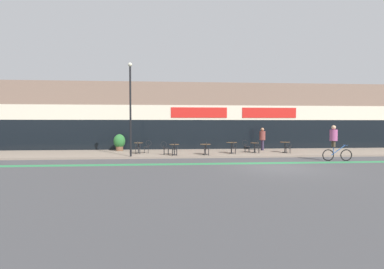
% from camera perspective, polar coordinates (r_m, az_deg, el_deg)
% --- Properties ---
extents(ground_plane, '(120.00, 120.00, 0.00)m').
position_cam_1_polar(ground_plane, '(15.65, 16.39, -6.14)').
color(ground_plane, '#424244').
extents(sidewalk_slab, '(40.00, 5.50, 0.12)m').
position_cam_1_polar(sidewalk_slab, '(22.50, 9.64, -3.44)').
color(sidewalk_slab, gray).
rests_on(sidewalk_slab, ground).
extents(storefront_facade, '(40.00, 4.06, 5.61)m').
position_cam_1_polar(storefront_facade, '(26.99, 7.14, 3.29)').
color(storefront_facade, '#7F6656').
rests_on(storefront_facade, ground).
extents(bike_lane_stripe, '(36.00, 0.70, 0.01)m').
position_cam_1_polar(bike_lane_stripe, '(17.35, 14.18, -5.30)').
color(bike_lane_stripe, '#2D844C').
rests_on(bike_lane_stripe, ground).
extents(bistro_table_0, '(0.64, 0.64, 0.74)m').
position_cam_1_polar(bistro_table_0, '(21.57, -10.17, -2.12)').
color(bistro_table_0, black).
rests_on(bistro_table_0, sidewalk_slab).
extents(bistro_table_1, '(0.65, 0.65, 0.71)m').
position_cam_1_polar(bistro_table_1, '(20.13, -3.38, -2.46)').
color(bistro_table_1, black).
rests_on(bistro_table_1, sidewalk_slab).
extents(bistro_table_2, '(0.74, 0.74, 0.70)m').
position_cam_1_polar(bistro_table_2, '(20.33, 2.57, -2.40)').
color(bistro_table_2, black).
rests_on(bistro_table_2, sidewalk_slab).
extents(bistro_table_3, '(0.76, 0.76, 0.77)m').
position_cam_1_polar(bistro_table_3, '(21.40, 7.56, -2.06)').
color(bistro_table_3, black).
rests_on(bistro_table_3, sidewalk_slab).
extents(bistro_table_4, '(0.60, 0.60, 0.70)m').
position_cam_1_polar(bistro_table_4, '(22.28, 11.83, -2.08)').
color(bistro_table_4, black).
rests_on(bistro_table_4, sidewalk_slab).
extents(bistro_table_5, '(0.72, 0.72, 0.76)m').
position_cam_1_polar(bistro_table_5, '(22.73, 17.29, -1.92)').
color(bistro_table_5, black).
rests_on(bistro_table_5, sidewalk_slab).
extents(cafe_chair_0_near, '(0.45, 0.60, 0.90)m').
position_cam_1_polar(cafe_chair_0_near, '(20.95, -10.30, -2.27)').
color(cafe_chair_0_near, black).
rests_on(cafe_chair_0_near, sidewalk_slab).
extents(cafe_chair_0_side, '(0.59, 0.42, 0.90)m').
position_cam_1_polar(cafe_chair_0_side, '(21.53, -8.51, -2.14)').
color(cafe_chair_0_side, black).
rests_on(cafe_chair_0_side, sidewalk_slab).
extents(cafe_chair_1_near, '(0.42, 0.58, 0.90)m').
position_cam_1_polar(cafe_chair_1_near, '(19.50, -3.31, -2.56)').
color(cafe_chair_1_near, black).
rests_on(cafe_chair_1_near, sidewalk_slab).
extents(cafe_chair_1_side, '(0.59, 0.44, 0.90)m').
position_cam_1_polar(cafe_chair_1_side, '(20.13, -5.16, -2.42)').
color(cafe_chair_1_side, black).
rests_on(cafe_chair_1_side, sidewalk_slab).
extents(cafe_chair_2_near, '(0.44, 0.59, 0.90)m').
position_cam_1_polar(cafe_chair_2_near, '(19.71, 2.78, -2.51)').
color(cafe_chair_2_near, black).
rests_on(cafe_chair_2_near, sidewalk_slab).
extents(cafe_chair_3_near, '(0.43, 0.59, 0.90)m').
position_cam_1_polar(cafe_chair_3_near, '(20.80, 7.91, -2.28)').
color(cafe_chair_3_near, black).
rests_on(cafe_chair_3_near, sidewalk_slab).
extents(cafe_chair_4_near, '(0.45, 0.60, 0.90)m').
position_cam_1_polar(cafe_chair_4_near, '(21.68, 12.29, -2.13)').
color(cafe_chair_4_near, black).
rests_on(cafe_chair_4_near, sidewalk_slab).
extents(cafe_chair_4_side, '(0.58, 0.41, 0.90)m').
position_cam_1_polar(cafe_chair_4_side, '(22.11, 10.28, -2.04)').
color(cafe_chair_4_side, black).
rests_on(cafe_chair_4_side, sidewalk_slab).
extents(cafe_chair_5_near, '(0.43, 0.59, 0.90)m').
position_cam_1_polar(cafe_chair_5_near, '(22.16, 17.88, -2.10)').
color(cafe_chair_5_near, black).
rests_on(cafe_chair_5_near, sidewalk_slab).
extents(planter_pot, '(0.89, 0.89, 1.28)m').
position_cam_1_polar(planter_pot, '(23.73, -13.66, -1.39)').
color(planter_pot, brown).
rests_on(planter_pot, sidewalk_slab).
extents(lamp_post, '(0.26, 0.26, 5.95)m').
position_cam_1_polar(lamp_post, '(19.46, -11.65, 5.85)').
color(lamp_post, black).
rests_on(lamp_post, sidewalk_slab).
extents(cyclist_0, '(1.77, 0.53, 2.11)m').
position_cam_1_polar(cyclist_0, '(19.61, 25.51, -1.04)').
color(cyclist_0, black).
rests_on(cyclist_0, ground).
extents(pedestrian_near_end, '(0.52, 0.52, 1.77)m').
position_cam_1_polar(pedestrian_near_end, '(24.12, 13.26, -0.45)').
color(pedestrian_near_end, '#382D47').
rests_on(pedestrian_near_end, sidewalk_slab).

